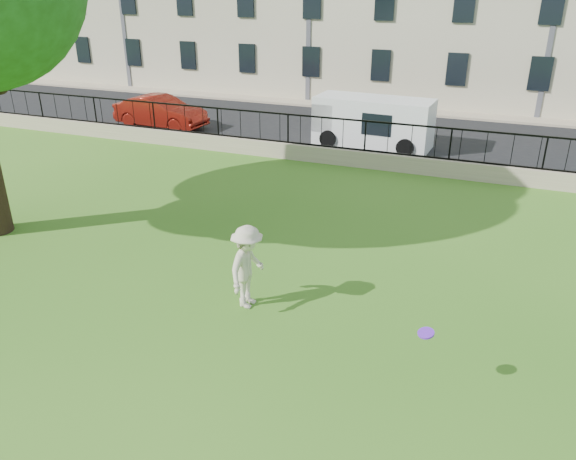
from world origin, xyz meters
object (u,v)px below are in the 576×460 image
at_px(man, 248,267).
at_px(frisbee, 426,333).
at_px(red_sedan, 161,112).
at_px(white_van, 373,122).

height_order(man, frisbee, man).
xyz_separation_m(man, frisbee, (3.83, -1.36, 0.21)).
xyz_separation_m(frisbee, red_sedan, (-14.29, 14.04, -0.40)).
xyz_separation_m(frisbee, white_van, (-4.40, 14.53, -0.13)).
height_order(red_sedan, white_van, white_van).
bearing_deg(white_van, man, -84.41).
distance_m(red_sedan, white_van, 9.91).
xyz_separation_m(man, red_sedan, (-10.46, 12.69, -0.19)).
bearing_deg(frisbee, red_sedan, 135.50).
relative_size(frisbee, red_sedan, 0.06).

